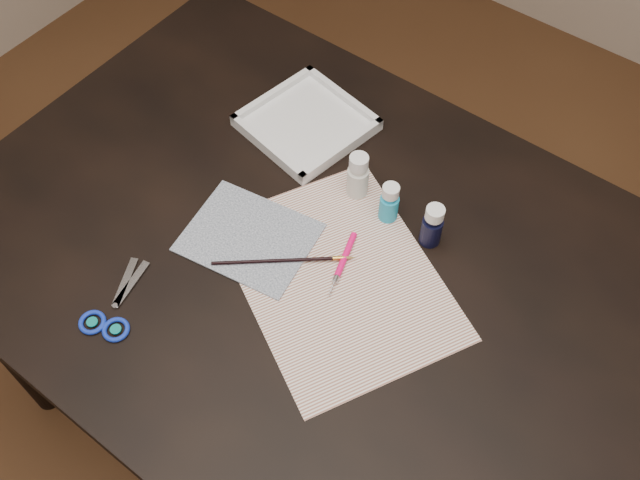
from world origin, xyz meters
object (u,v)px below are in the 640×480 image
Objects in this scene: paint_bottle_cyan at (389,202)px; paper at (338,277)px; scissors at (116,297)px; palette_tray at (306,123)px; canvas at (249,237)px; paint_bottle_navy at (432,225)px; paint_bottle_white at (358,175)px.

paper is at bearing -88.30° from paint_bottle_cyan.
palette_tray is (0.02, 0.49, 0.01)m from scissors.
paint_bottle_cyan is 0.40× the size of palette_tray.
paint_bottle_cyan reaches higher than canvas.
paint_bottle_cyan is 0.49m from scissors.
scissors reaches higher than canvas.
paint_bottle_navy is (0.25, 0.18, 0.04)m from canvas.
palette_tray reaches higher than scissors.
paper is 0.18m from paint_bottle_navy.
paint_bottle_navy reaches higher than scissors.
paint_bottle_white reaches higher than scissors.
paint_bottle_cyan is 0.93× the size of paint_bottle_navy.
paint_bottle_cyan is at bearing -9.55° from paint_bottle_white.
scissors reaches higher than paper.
paint_bottle_cyan is 0.48× the size of scissors.
paint_bottle_white is at bearing -22.88° from palette_tray.
paint_bottle_white is 0.19m from palette_tray.
scissors is (-0.26, -0.41, -0.04)m from paint_bottle_cyan.
paint_bottle_cyan is at bearing -179.19° from paint_bottle_navy.
paint_bottle_cyan is (0.08, -0.01, -0.01)m from paint_bottle_white.
paint_bottle_white is (-0.08, 0.17, 0.05)m from paper.
canvas is 1.03× the size of palette_tray.
canvas is 2.60× the size of paint_bottle_cyan.
paper is at bearing -43.66° from palette_tray.
paper is 0.37m from scissors.
paint_bottle_cyan reaches higher than scissors.
paper is 0.19m from paint_bottle_white.
palette_tray is (-0.17, 0.07, -0.03)m from paint_bottle_white.
paint_bottle_navy is at bearing 36.25° from canvas.
paint_bottle_white is (0.09, 0.20, 0.04)m from canvas.
paint_bottle_navy reaches higher than canvas.
paint_bottle_navy is 0.34m from palette_tray.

